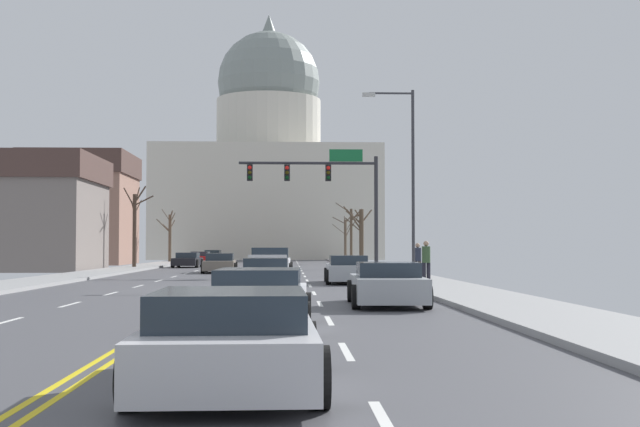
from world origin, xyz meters
The scene contains 23 objects.
ground centered at (0.00, 0.00, 0.02)m, with size 20.00×180.00×0.20m.
signal_gantry centered at (4.81, 14.42, 5.20)m, with size 7.91×0.41×7.01m.
street_lamp_right centered at (7.91, 4.59, 5.15)m, with size 2.34×0.24×8.52m.
capitol_building centered at (0.00, 75.27, 11.25)m, with size 28.06×22.31×32.37m.
pickup_truck_near_00 centered at (1.65, 10.61, 0.71)m, with size 2.40×5.71×1.56m.
sedan_near_01 centered at (5.24, 4.32, 0.58)m, with size 2.09×4.73×1.23m.
sedan_near_02 centered at (1.82, -2.07, 0.57)m, with size 2.00×4.24×1.21m.
sedan_near_03 centered at (5.33, -9.19, 0.57)m, with size 2.19×4.64×1.19m.
sedan_near_04 centered at (2.04, -15.48, 0.57)m, with size 2.12×4.70×1.20m.
sedan_near_05 centered at (1.95, -22.15, 0.55)m, with size 2.15×4.30×1.14m.
sedan_oncoming_00 centered at (-1.61, 18.72, 0.56)m, with size 2.17×4.75×1.19m.
sedan_oncoming_01 centered at (-5.13, 31.33, 0.53)m, with size 2.14×4.26×1.14m.
sedan_oncoming_02 centered at (-5.26, 41.49, 0.55)m, with size 1.98×4.23×1.14m.
sedan_oncoming_03 centered at (-5.20, 52.90, 0.57)m, with size 1.99×4.68×1.22m.
flank_building_00 centered at (-16.21, 23.28, 3.88)m, with size 12.10×9.51×7.64m.
flank_building_01 centered at (-15.99, 42.11, 5.03)m, with size 9.03×9.65×9.93m.
bare_tree_00 centered at (8.53, 44.38, 3.05)m, with size 2.59×2.58×5.58m.
bare_tree_01 centered at (-8.90, 47.84, 2.67)m, with size 1.87×2.37×5.10m.
bare_tree_02 centered at (7.88, 27.26, 2.46)m, with size 2.13×1.96×4.22m.
bare_tree_03 centered at (-8.53, 27.89, 3.17)m, with size 2.14×1.75×5.90m.
bare_tree_04 centered at (8.42, 51.21, 2.49)m, with size 2.08×1.60×4.63m.
pedestrian_00 centered at (8.20, 1.28, 1.09)m, with size 0.35×0.34×1.71m.
pedestrian_01 centered at (8.74, 6.81, 1.05)m, with size 0.35×0.34×1.64m.
Camera 1 is at (2.60, -31.59, 1.64)m, focal length 45.68 mm.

